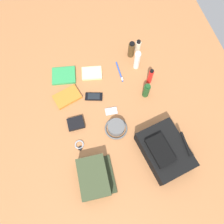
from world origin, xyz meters
TOP-DOWN VIEW (x-y plane):
  - ground_plane at (0.00, 0.00)m, footprint 2.64×2.02m
  - backpack at (0.35, 0.25)m, footprint 0.39×0.32m
  - toiletry_pouch at (0.39, -0.21)m, footprint 0.25×0.22m
  - bucket_hat at (0.11, 0.00)m, footprint 0.16×0.16m
  - lotion_bottle at (-0.48, 0.34)m, footprint 0.04×0.04m
  - cologne_bottle at (-0.45, 0.27)m, footprint 0.05×0.05m
  - toothpaste_tube at (-0.34, 0.28)m, footprint 0.04×0.04m
  - sunscreen_spray at (-0.19, 0.33)m, footprint 0.03×0.03m
  - shampoo_bottle at (-0.09, 0.27)m, footprint 0.05×0.05m
  - paperback_novel at (-0.39, -0.27)m, footprint 0.17×0.19m
  - travel_guidebook at (-0.21, -0.28)m, footprint 0.17×0.21m
  - cell_phone at (-0.16, -0.09)m, footprint 0.09×0.14m
  - media_player at (-0.02, 0.00)m, footprint 0.06×0.09m
  - wristwatch at (0.16, -0.27)m, footprint 0.07×0.06m
  - toothbrush at (-0.31, 0.14)m, footprint 0.18×0.01m
  - wallet at (0.01, -0.26)m, footprint 0.09×0.11m
  - notepad at (-0.36, -0.06)m, footprint 0.13×0.17m

SIDE VIEW (x-z plane):
  - ground_plane at x=0.00m, z-range -0.02..0.00m
  - media_player at x=-0.02m, z-range 0.00..0.01m
  - wristwatch at x=0.16m, z-range 0.00..0.01m
  - cell_phone at x=-0.16m, z-range 0.00..0.01m
  - toothbrush at x=-0.31m, z-range 0.00..0.02m
  - notepad at x=-0.36m, z-range 0.00..0.02m
  - paperback_novel at x=-0.39m, z-range 0.00..0.02m
  - travel_guidebook at x=-0.21m, z-range 0.00..0.02m
  - wallet at x=0.01m, z-range 0.00..0.02m
  - bucket_hat at x=0.11m, z-range 0.00..0.06m
  - toiletry_pouch at x=0.39m, z-range 0.00..0.09m
  - lotion_bottle at x=-0.48m, z-range 0.00..0.10m
  - backpack at x=0.35m, z-range -0.01..0.13m
  - shampoo_bottle at x=-0.09m, z-range 0.00..0.13m
  - cologne_bottle at x=-0.45m, z-range 0.00..0.14m
  - sunscreen_spray at x=-0.19m, z-range 0.00..0.15m
  - toothpaste_tube at x=-0.34m, z-range 0.00..0.17m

